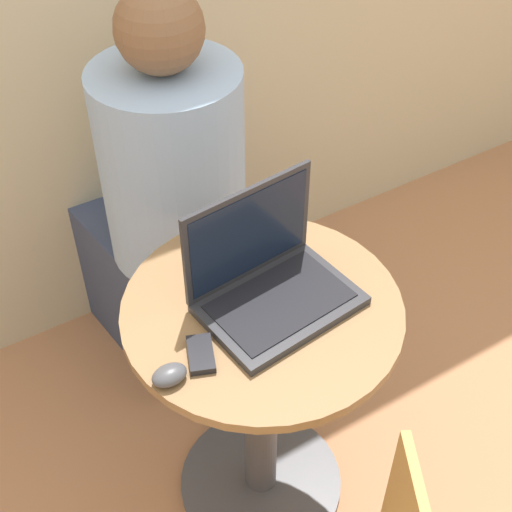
# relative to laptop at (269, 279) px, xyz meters

# --- Properties ---
(ground_plane) EXTENTS (12.00, 12.00, 0.00)m
(ground_plane) POSITION_rel_laptop_xyz_m (-0.03, -0.01, -0.79)
(ground_plane) COLOR tan
(round_table) EXTENTS (0.62, 0.62, 0.73)m
(round_table) POSITION_rel_laptop_xyz_m (-0.03, -0.01, -0.32)
(round_table) COLOR #4C4C51
(round_table) RESTS_ON ground_plane
(laptop) EXTENTS (0.35, 0.26, 0.25)m
(laptop) POSITION_rel_laptop_xyz_m (0.00, 0.00, 0.00)
(laptop) COLOR #2D2D33
(laptop) RESTS_ON round_table
(cell_phone) EXTENTS (0.08, 0.11, 0.02)m
(cell_phone) POSITION_rel_laptop_xyz_m (-0.21, -0.07, -0.05)
(cell_phone) COLOR black
(cell_phone) RESTS_ON round_table
(computer_mouse) EXTENTS (0.07, 0.05, 0.03)m
(computer_mouse) POSITION_rel_laptop_xyz_m (-0.29, -0.09, -0.04)
(computer_mouse) COLOR #4C4C51
(computer_mouse) RESTS_ON round_table
(person_seated) EXTENTS (0.43, 0.62, 1.24)m
(person_seated) POSITION_rel_laptop_xyz_m (0.02, 0.60, -0.28)
(person_seated) COLOR #3D4766
(person_seated) RESTS_ON ground_plane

